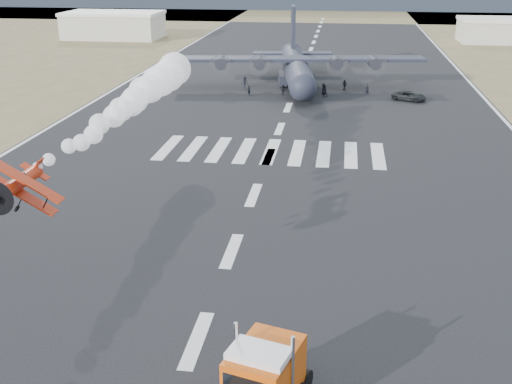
% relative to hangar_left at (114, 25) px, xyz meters
% --- Properties ---
extents(scrub_far, '(500.00, 80.00, 0.00)m').
position_rel_hangar_left_xyz_m(scrub_far, '(52.00, 85.00, -3.41)').
color(scrub_far, brown).
rests_on(scrub_far, ground).
extents(runway_markings, '(60.00, 260.00, 0.01)m').
position_rel_hangar_left_xyz_m(runway_markings, '(52.00, -85.00, -3.40)').
color(runway_markings, silver).
rests_on(runway_markings, ground).
extents(hangar_left, '(24.50, 14.50, 6.70)m').
position_rel_hangar_left_xyz_m(hangar_left, '(0.00, 0.00, 0.00)').
color(hangar_left, '#B7B2A2').
rests_on(hangar_left, ground).
extents(hangar_right, '(20.50, 12.50, 5.90)m').
position_rel_hangar_left_xyz_m(hangar_right, '(98.00, 5.00, -0.40)').
color(hangar_right, '#B7B2A2').
rests_on(hangar_right, ground).
extents(aerobatic_biplane, '(5.00, 5.09, 4.00)m').
position_rel_hangar_left_xyz_m(aerobatic_biplane, '(41.15, -131.34, 5.19)').
color(aerobatic_biplane, '#A3200A').
extents(smoke_trail, '(3.60, 35.36, 3.60)m').
position_rel_hangar_left_xyz_m(smoke_trail, '(41.22, -102.75, 5.45)').
color(smoke_trail, white).
extents(transport_aircraft, '(41.94, 34.41, 12.10)m').
position_rel_hangar_left_xyz_m(transport_aircraft, '(51.84, -56.05, -0.29)').
color(transport_aircraft, black).
rests_on(transport_aircraft, ground).
extents(support_vehicle, '(5.64, 4.21, 1.42)m').
position_rel_hangar_left_xyz_m(support_vehicle, '(69.77, -65.90, -2.70)').
color(support_vehicle, black).
rests_on(support_vehicle, ground).
extents(crew_a, '(0.74, 0.77, 1.64)m').
position_rel_hangar_left_xyz_m(crew_a, '(45.19, -65.71, -2.59)').
color(crew_a, black).
rests_on(crew_a, ground).
extents(crew_b, '(1.03, 0.96, 1.82)m').
position_rel_hangar_left_xyz_m(crew_b, '(51.68, -63.01, -2.50)').
color(crew_b, black).
rests_on(crew_b, ground).
extents(crew_c, '(1.24, 0.70, 1.82)m').
position_rel_hangar_left_xyz_m(crew_c, '(43.57, -59.64, -2.50)').
color(crew_c, black).
rests_on(crew_c, ground).
extents(crew_d, '(1.06, 1.06, 1.69)m').
position_rel_hangar_left_xyz_m(crew_d, '(60.00, -59.08, -2.56)').
color(crew_d, black).
rests_on(crew_d, ground).
extents(crew_e, '(0.74, 0.98, 1.79)m').
position_rel_hangar_left_xyz_m(crew_e, '(56.75, -63.20, -2.51)').
color(crew_e, black).
rests_on(crew_e, ground).
extents(crew_f, '(1.22, 1.46, 1.57)m').
position_rel_hangar_left_xyz_m(crew_f, '(50.39, -64.14, -2.62)').
color(crew_f, black).
rests_on(crew_f, ground).
extents(crew_g, '(0.75, 0.72, 1.60)m').
position_rel_hangar_left_xyz_m(crew_g, '(63.58, -62.00, -2.61)').
color(crew_g, black).
rests_on(crew_g, ground).
extents(crew_h, '(1.02, 0.84, 1.80)m').
position_rel_hangar_left_xyz_m(crew_h, '(56.94, -64.82, -2.51)').
color(crew_h, black).
rests_on(crew_h, ground).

